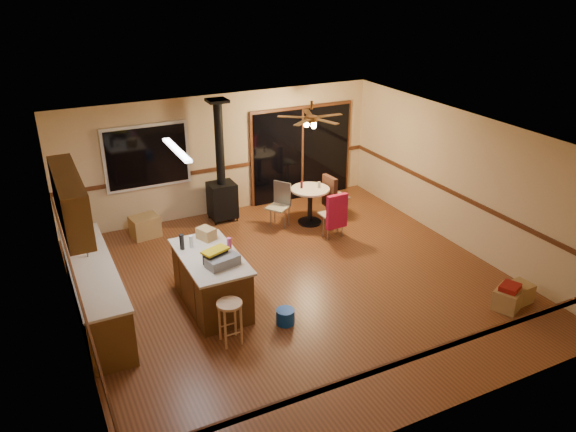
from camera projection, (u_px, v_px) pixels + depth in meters
floor at (296, 283)px, 9.66m from camera, size 7.00×7.00×0.00m
ceiling at (297, 137)px, 8.59m from camera, size 7.00×7.00×0.00m
wall_back at (222, 155)px, 11.99m from camera, size 7.00×0.00×7.00m
wall_front at (438, 329)px, 6.26m from camera, size 7.00×0.00×7.00m
wall_left at (70, 260)px, 7.72m from camera, size 0.00×7.00×7.00m
wall_right at (462, 181)px, 10.54m from camera, size 0.00×7.00×7.00m
chair_rail at (296, 231)px, 9.25m from camera, size 7.00×7.00×0.08m
window at (147, 157)px, 11.22m from camera, size 1.72×0.10×1.32m
sliding_door at (302, 154)px, 12.82m from camera, size 2.52×0.10×2.10m
lower_cabinets at (95, 292)px, 8.60m from camera, size 0.60×3.00×0.86m
countertop at (91, 266)px, 8.42m from camera, size 0.64×3.04×0.04m
upper_cabinets at (70, 200)px, 8.11m from camera, size 0.35×2.00×0.80m
kitchen_island at (211, 280)px, 8.87m from camera, size 0.88×1.68×0.90m
wood_stove at (222, 188)px, 11.78m from camera, size 0.55×0.50×2.52m
ceiling_fan at (311, 121)px, 11.01m from camera, size 0.24×0.24×0.55m
fluorescent_strip at (177, 150)px, 8.13m from camera, size 0.10×1.20×0.04m
toolbox_grey at (223, 261)px, 8.36m from camera, size 0.53×0.37×0.15m
toolbox_black at (216, 257)px, 8.43m from camera, size 0.40×0.30×0.20m
toolbox_yellow_lid at (215, 250)px, 8.38m from camera, size 0.46×0.35×0.03m
box_on_island at (206, 234)px, 9.17m from camera, size 0.31×0.35×0.19m
bottle_dark at (182, 242)px, 8.82m from camera, size 0.07×0.07×0.26m
bottle_pink at (229, 245)px, 8.75m from camera, size 0.10×0.10×0.23m
bottle_white at (191, 241)px, 8.90m from camera, size 0.08×0.08×0.20m
bar_stool at (230, 323)px, 8.02m from camera, size 0.43×0.43×0.67m
blue_bucket at (285, 317)px, 8.54m from camera, size 0.33×0.33×0.24m
dining_table at (310, 200)px, 11.70m from camera, size 0.81×0.81×0.78m
glass_red at (302, 185)px, 11.59m from camera, size 0.07×0.07×0.14m
glass_cream at (319, 185)px, 11.60m from camera, size 0.08×0.08×0.13m
chair_left at (280, 199)px, 11.56m from camera, size 0.56×0.56×0.51m
chair_near at (336, 211)px, 11.00m from camera, size 0.44×0.47×0.70m
chair_right at (331, 192)px, 11.91m from camera, size 0.49×0.45×0.70m
box_under_window at (145, 226)px, 11.25m from camera, size 0.60×0.51×0.43m
box_corner_a at (508, 299)px, 8.90m from camera, size 0.56×0.52×0.34m
box_corner_b at (519, 293)px, 9.08m from camera, size 0.42×0.37×0.32m
box_small_red at (510, 287)px, 8.82m from camera, size 0.40×0.37×0.08m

